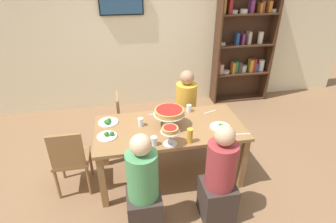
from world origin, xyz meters
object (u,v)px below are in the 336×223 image
(diner_near_right, at_px, (219,181))
(cutlery_fork_near, at_px, (210,112))
(cutlery_fork_far, at_px, (155,114))
(salad_plate_near_diner, at_px, (108,135))
(salad_plate_spare, at_px, (108,122))
(deep_dish_pizza_stand, at_px, (169,112))
(diner_near_left, at_px, (143,192))
(chair_head_west, at_px, (70,158))
(dining_table, at_px, (170,133))
(salad_plate_far_diner, at_px, (221,127))
(water_glass_clear_spare, at_px, (141,122))
(chair_far_left, at_px, (127,119))
(water_glass_clear_near, at_px, (189,108))
(television, at_px, (121,1))
(cutlery_knife_near, at_px, (243,134))
(personal_pizza_stand, at_px, (170,132))
(beer_glass_amber_tall, at_px, (190,136))
(bookshelf, at_px, (244,44))
(diner_far_right, at_px, (186,113))
(water_glass_clear_far, at_px, (154,141))

(diner_near_right, bearing_deg, cutlery_fork_near, -12.38)
(cutlery_fork_far, bearing_deg, salad_plate_near_diner, 47.10)
(salad_plate_spare, bearing_deg, diner_near_right, -41.09)
(diner_near_right, xyz_separation_m, deep_dish_pizza_stand, (-0.37, 0.76, 0.43))
(diner_near_left, xyz_separation_m, chair_head_west, (-0.77, 0.68, -0.01))
(dining_table, relative_size, salad_plate_far_diner, 7.38)
(salad_plate_near_diner, xyz_separation_m, salad_plate_spare, (0.00, 0.30, 0.00))
(diner_near_right, height_order, water_glass_clear_spare, diner_near_right)
(dining_table, distance_m, cutlery_fork_near, 0.65)
(chair_far_left, bearing_deg, water_glass_clear_spare, 13.33)
(water_glass_clear_near, distance_m, water_glass_clear_spare, 0.69)
(television, height_order, water_glass_clear_near, television)
(chair_head_west, xyz_separation_m, cutlery_knife_near, (1.95, -0.26, 0.26))
(personal_pizza_stand, height_order, beer_glass_amber_tall, personal_pizza_stand)
(personal_pizza_stand, distance_m, cutlery_fork_far, 0.69)
(chair_far_left, relative_size, beer_glass_amber_tall, 5.32)
(bookshelf, distance_m, water_glass_clear_near, 2.28)
(cutlery_fork_near, height_order, cutlery_knife_near, same)
(chair_far_left, bearing_deg, deep_dish_pizza_stand, 34.96)
(salad_plate_far_diner, height_order, water_glass_clear_near, water_glass_clear_near)
(beer_glass_amber_tall, xyz_separation_m, water_glass_clear_spare, (-0.49, 0.43, -0.03))
(diner_near_left, height_order, personal_pizza_stand, diner_near_left)
(diner_far_right, xyz_separation_m, salad_plate_spare, (-1.10, -0.51, 0.27))
(bookshelf, distance_m, salad_plate_spare, 3.12)
(chair_far_left, height_order, water_glass_clear_far, chair_far_left)
(water_glass_clear_spare, bearing_deg, diner_far_right, 41.72)
(beer_glass_amber_tall, bearing_deg, water_glass_clear_near, 75.99)
(diner_near_left, bearing_deg, salad_plate_far_diner, -58.79)
(bookshelf, relative_size, television, 3.04)
(water_glass_clear_near, bearing_deg, salad_plate_near_diner, -158.91)
(salad_plate_near_diner, bearing_deg, television, 81.59)
(diner_near_left, xyz_separation_m, salad_plate_spare, (-0.31, 0.95, 0.27))
(salad_plate_far_diner, distance_m, cutlery_fork_far, 0.85)
(bookshelf, relative_size, salad_plate_spare, 9.15)
(chair_head_west, relative_size, water_glass_clear_near, 9.41)
(bookshelf, height_order, chair_head_west, bookshelf)
(chair_head_west, xyz_separation_m, beer_glass_amber_tall, (1.32, -0.30, 0.34))
(television, distance_m, chair_far_left, 2.00)
(bookshelf, bearing_deg, water_glass_clear_spare, -137.99)
(cutlery_fork_far, bearing_deg, personal_pizza_stand, 108.67)
(diner_near_left, bearing_deg, cutlery_fork_near, -45.08)
(dining_table, distance_m, bookshelf, 2.75)
(diner_far_right, distance_m, cutlery_knife_near, 1.14)
(diner_far_right, bearing_deg, dining_table, -28.06)
(diner_far_right, xyz_separation_m, water_glass_clear_near, (-0.07, -0.41, 0.29))
(chair_far_left, bearing_deg, salad_plate_near_diner, -17.06)
(bookshelf, xyz_separation_m, beer_glass_amber_tall, (-1.66, -2.37, -0.28))
(salad_plate_near_diner, bearing_deg, chair_head_west, 176.17)
(beer_glass_amber_tall, relative_size, water_glass_clear_near, 1.77)
(diner_near_left, bearing_deg, water_glass_clear_spare, -4.88)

